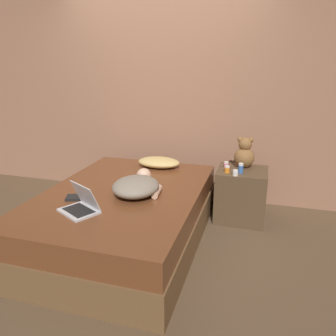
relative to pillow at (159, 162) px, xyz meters
The scene contains 13 objects.
ground_plane 1.00m from the pillow, 96.66° to the right, with size 12.00×12.00×0.00m, color brown.
wall_back 0.89m from the pillow, 100.54° to the left, with size 8.00×0.06×2.60m.
bed 0.88m from the pillow, 96.66° to the right, with size 1.45×2.09×0.52m.
nightstand 1.00m from the pillow, ahead, with size 0.53×0.49×0.57m.
pillow is the anchor object (origin of this frame).
person_lying 0.83m from the pillow, 86.13° to the right, with size 0.48×0.65×0.16m.
laptop 1.34m from the pillow, 100.23° to the right, with size 0.38×0.35×0.23m.
teddy_bear 0.97m from the pillow, ahead, with size 0.22×0.22×0.34m.
bottle_blue 0.95m from the pillow, ahead, with size 0.05×0.05×0.11m.
bottle_pink 0.77m from the pillow, ahead, with size 0.05×0.05×0.07m.
bottle_orange 0.82m from the pillow, 10.53° to the right, with size 0.05×0.05×0.07m.
bottle_white 0.92m from the pillow, 14.06° to the right, with size 0.06×0.06×0.06m.
book 1.18m from the pillow, 110.81° to the right, with size 0.20×0.18×0.02m.
Camera 1 is at (1.22, -2.64, 1.67)m, focal length 35.00 mm.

